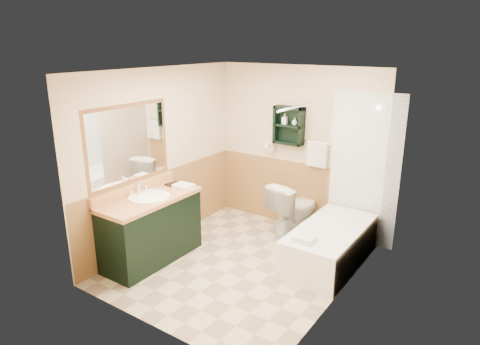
{
  "coord_description": "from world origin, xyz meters",
  "views": [
    {
      "loc": [
        2.75,
        -3.99,
        2.72
      ],
      "look_at": [
        -0.12,
        0.2,
        1.15
      ],
      "focal_mm": 32.0,
      "sensor_mm": 36.0,
      "label": 1
    }
  ],
  "objects_px": {
    "vanity_book": "(169,176)",
    "toilet": "(294,209)",
    "soap_bottle_a": "(285,122)",
    "vanity": "(151,229)",
    "bathtub": "(330,245)",
    "wall_shelf": "(289,126)",
    "soap_bottle_b": "(295,122)",
    "hair_dryer": "(271,146)"
  },
  "relations": [
    {
      "from": "vanity_book",
      "to": "toilet",
      "type": "bearing_deg",
      "value": 46.61
    },
    {
      "from": "wall_shelf",
      "to": "hair_dryer",
      "type": "height_order",
      "value": "wall_shelf"
    },
    {
      "from": "bathtub",
      "to": "vanity",
      "type": "bearing_deg",
      "value": -147.75
    },
    {
      "from": "bathtub",
      "to": "soap_bottle_b",
      "type": "xyz_separation_m",
      "value": [
        -0.93,
        0.71,
        1.36
      ]
    },
    {
      "from": "wall_shelf",
      "to": "vanity_book",
      "type": "distance_m",
      "value": 1.85
    },
    {
      "from": "wall_shelf",
      "to": "soap_bottle_b",
      "type": "distance_m",
      "value": 0.11
    },
    {
      "from": "toilet",
      "to": "soap_bottle_b",
      "type": "height_order",
      "value": "soap_bottle_b"
    },
    {
      "from": "vanity",
      "to": "vanity_book",
      "type": "height_order",
      "value": "vanity_book"
    },
    {
      "from": "wall_shelf",
      "to": "toilet",
      "type": "xyz_separation_m",
      "value": [
        0.26,
        -0.23,
        -1.16
      ]
    },
    {
      "from": "soap_bottle_a",
      "to": "soap_bottle_b",
      "type": "bearing_deg",
      "value": 0.0
    },
    {
      "from": "bathtub",
      "to": "toilet",
      "type": "relative_size",
      "value": 1.87
    },
    {
      "from": "wall_shelf",
      "to": "soap_bottle_b",
      "type": "bearing_deg",
      "value": -2.92
    },
    {
      "from": "hair_dryer",
      "to": "bathtub",
      "type": "distance_m",
      "value": 1.8
    },
    {
      "from": "wall_shelf",
      "to": "soap_bottle_a",
      "type": "xyz_separation_m",
      "value": [
        -0.06,
        -0.01,
        0.05
      ]
    },
    {
      "from": "toilet",
      "to": "vanity_book",
      "type": "distance_m",
      "value": 1.85
    },
    {
      "from": "bathtub",
      "to": "soap_bottle_a",
      "type": "height_order",
      "value": "soap_bottle_a"
    },
    {
      "from": "wall_shelf",
      "to": "bathtub",
      "type": "xyz_separation_m",
      "value": [
        1.03,
        -0.72,
        -1.31
      ]
    },
    {
      "from": "vanity",
      "to": "soap_bottle_b",
      "type": "bearing_deg",
      "value": 62.71
    },
    {
      "from": "vanity",
      "to": "toilet",
      "type": "distance_m",
      "value": 2.06
    },
    {
      "from": "vanity_book",
      "to": "soap_bottle_b",
      "type": "height_order",
      "value": "soap_bottle_b"
    },
    {
      "from": "vanity_book",
      "to": "soap_bottle_b",
      "type": "xyz_separation_m",
      "value": [
        1.16,
        1.39,
        0.65
      ]
    },
    {
      "from": "vanity",
      "to": "soap_bottle_a",
      "type": "bearing_deg",
      "value": 66.64
    },
    {
      "from": "hair_dryer",
      "to": "vanity",
      "type": "height_order",
      "value": "hair_dryer"
    },
    {
      "from": "vanity",
      "to": "bathtub",
      "type": "height_order",
      "value": "vanity"
    },
    {
      "from": "vanity_book",
      "to": "soap_bottle_a",
      "type": "distance_m",
      "value": 1.82
    },
    {
      "from": "wall_shelf",
      "to": "vanity_book",
      "type": "height_order",
      "value": "wall_shelf"
    },
    {
      "from": "hair_dryer",
      "to": "toilet",
      "type": "bearing_deg",
      "value": -24.33
    },
    {
      "from": "vanity_book",
      "to": "wall_shelf",
      "type": "bearing_deg",
      "value": 57.87
    },
    {
      "from": "toilet",
      "to": "wall_shelf",
      "type": "bearing_deg",
      "value": -27.52
    },
    {
      "from": "hair_dryer",
      "to": "bathtub",
      "type": "bearing_deg",
      "value": -29.28
    },
    {
      "from": "hair_dryer",
      "to": "soap_bottle_a",
      "type": "xyz_separation_m",
      "value": [
        0.24,
        -0.03,
        0.4
      ]
    },
    {
      "from": "vanity",
      "to": "soap_bottle_b",
      "type": "distance_m",
      "value": 2.47
    },
    {
      "from": "vanity",
      "to": "vanity_book",
      "type": "xyz_separation_m",
      "value": [
        -0.17,
        0.54,
        0.53
      ]
    },
    {
      "from": "vanity",
      "to": "bathtub",
      "type": "xyz_separation_m",
      "value": [
        1.92,
        1.21,
        -0.19
      ]
    },
    {
      "from": "vanity",
      "to": "soap_bottle_b",
      "type": "height_order",
      "value": "soap_bottle_b"
    },
    {
      "from": "vanity_book",
      "to": "soap_bottle_a",
      "type": "relative_size",
      "value": 1.35
    },
    {
      "from": "vanity_book",
      "to": "vanity",
      "type": "bearing_deg",
      "value": -67.78
    },
    {
      "from": "toilet",
      "to": "vanity",
      "type": "bearing_deg",
      "value": 69.71
    },
    {
      "from": "soap_bottle_b",
      "to": "soap_bottle_a",
      "type": "bearing_deg",
      "value": 180.0
    },
    {
      "from": "hair_dryer",
      "to": "wall_shelf",
      "type": "bearing_deg",
      "value": -4.76
    },
    {
      "from": "hair_dryer",
      "to": "soap_bottle_b",
      "type": "bearing_deg",
      "value": -4.31
    },
    {
      "from": "vanity",
      "to": "bathtub",
      "type": "bearing_deg",
      "value": 32.25
    }
  ]
}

